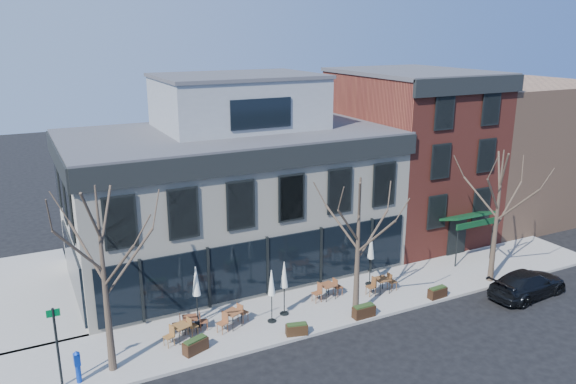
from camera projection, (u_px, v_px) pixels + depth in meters
name	position (u px, v px, depth m)	size (l,w,h in m)	color
ground	(267.00, 298.00, 29.73)	(120.00, 120.00, 0.00)	black
sidewalk_front	(341.00, 301.00, 29.27)	(33.50, 4.70, 0.15)	gray
sidewalk_side	(29.00, 294.00, 30.01)	(4.50, 12.00, 0.15)	gray
corner_building	(231.00, 189.00, 32.80)	(18.39, 10.39, 11.10)	silver
red_brick_building	(410.00, 153.00, 38.05)	(8.20, 11.78, 11.18)	maroon
bg_building	(504.00, 147.00, 43.42)	(12.00, 12.00, 10.00)	#8C664C
tree_corner	(104.00, 278.00, 22.14)	(3.93, 3.98, 7.92)	#382B21
tree_mid	(358.00, 246.00, 26.63)	(3.50, 3.55, 7.04)	#382B21
tree_right	(497.00, 215.00, 30.45)	(3.72, 3.77, 7.48)	#382B21
sign_pole	(57.00, 343.00, 21.62)	(0.50, 0.10, 3.40)	black
parked_sedan	(528.00, 284.00, 29.82)	(1.98, 4.86, 1.41)	black
call_box	(78.00, 366.00, 22.20)	(0.28, 0.28, 1.41)	#0C33A5
cafe_set_0	(181.00, 331.00, 25.30)	(1.80, 0.99, 0.93)	brown
cafe_set_1	(190.00, 322.00, 26.06)	(1.72, 0.80, 0.88)	brown
cafe_set_2	(233.00, 317.00, 26.45)	(1.87, 1.16, 0.97)	brown
cafe_set_3	(327.00, 290.00, 29.26)	(1.88, 0.82, 0.97)	brown
cafe_set_4	(382.00, 284.00, 29.91)	(1.88, 0.76, 0.99)	brown
umbrella_0	(196.00, 284.00, 26.12)	(0.48, 0.48, 3.02)	black
umbrella_1	(272.00, 286.00, 26.54)	(0.43, 0.43, 2.69)	black
umbrella_2	(284.00, 278.00, 27.22)	(0.45, 0.45, 2.79)	black
umbrella_4	(371.00, 249.00, 30.43)	(0.47, 0.47, 2.96)	black
planter_0	(196.00, 345.00, 24.43)	(1.23, 0.82, 0.64)	#321D10
planter_1	(297.00, 329.00, 25.83)	(1.07, 0.64, 0.56)	#322010
planter_2	(364.00, 311.00, 27.41)	(1.14, 0.46, 0.64)	black
planter_3	(437.00, 292.00, 29.42)	(1.07, 0.48, 0.59)	black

